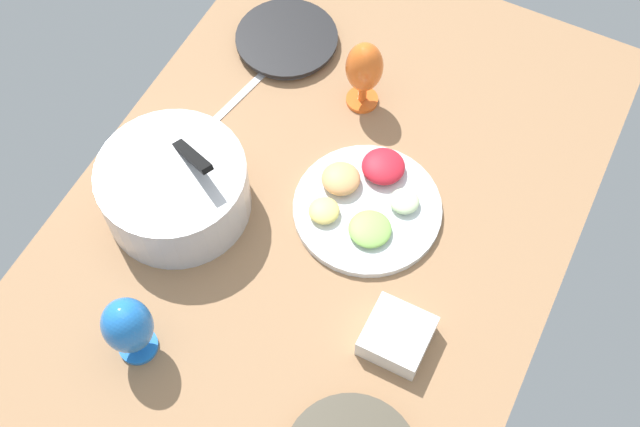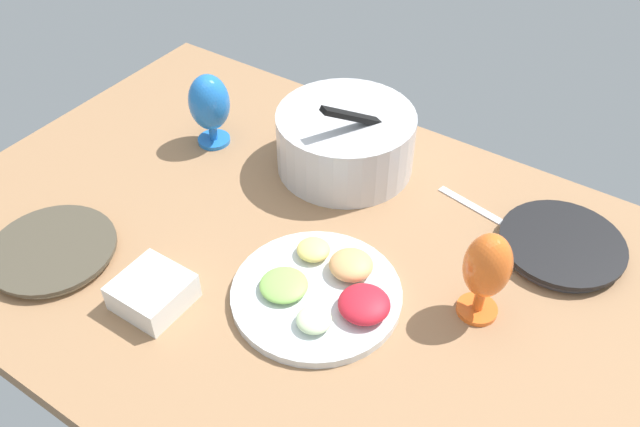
{
  "view_description": "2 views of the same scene",
  "coord_description": "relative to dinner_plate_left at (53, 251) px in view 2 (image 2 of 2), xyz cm",
  "views": [
    {
      "loc": [
        -74.5,
        -39.11,
        153.07
      ],
      "look_at": [
        0.14,
        -1.43,
        5.87
      ],
      "focal_mm": 45.62,
      "sensor_mm": 36.0,
      "label": 1
    },
    {
      "loc": [
        54.46,
        -76.36,
        96.03
      ],
      "look_at": [
        -0.61,
        5.78,
        5.87
      ],
      "focal_mm": 37.24,
      "sensor_mm": 36.0,
      "label": 2
    }
  ],
  "objects": [
    {
      "name": "ground_plane",
      "position": [
        41.69,
        28.97,
        -3.2
      ],
      "size": [
        160.0,
        104.0,
        4.0
      ],
      "primitive_type": "cube",
      "color": "#99704C"
    },
    {
      "name": "dinner_plate_left",
      "position": [
        0.0,
        0.0,
        0.0
      ],
      "size": [
        25.32,
        25.32,
        2.32
      ],
      "color": "beige",
      "rests_on": "ground_plane"
    },
    {
      "name": "dinner_plate_right",
      "position": [
        84.1,
        57.98,
        0.2
      ],
      "size": [
        25.07,
        25.07,
        2.69
      ],
      "color": "#4C4C51",
      "rests_on": "ground_plane"
    },
    {
      "name": "mixing_bowl",
      "position": [
        32.92,
        57.31,
        6.29
      ],
      "size": [
        31.35,
        31.35,
        21.2
      ],
      "color": "silver",
      "rests_on": "ground_plane"
    },
    {
      "name": "fruit_platter",
      "position": [
        50.97,
        20.89,
        0.59
      ],
      "size": [
        32.24,
        32.24,
        5.56
      ],
      "color": "silver",
      "rests_on": "ground_plane"
    },
    {
      "name": "hurricane_glass_blue",
      "position": [
        1.48,
        47.43,
        9.46
      ],
      "size": [
        9.67,
        9.67,
        18.21
      ],
      "color": "blue",
      "rests_on": "ground_plane"
    },
    {
      "name": "hurricane_glass_orange",
      "position": [
        76.49,
        33.97,
        10.24
      ],
      "size": [
        8.49,
        8.49,
        19.0
      ],
      "color": "orange",
      "rests_on": "ground_plane"
    },
    {
      "name": "square_bowl_white",
      "position": [
        25.52,
        2.38,
        1.94
      ],
      "size": [
        12.44,
        12.44,
        5.64
      ],
      "color": "white",
      "rests_on": "ground_plane"
    },
    {
      "name": "fork_by_right_plate",
      "position": [
        64.21,
        60.33,
        -0.9
      ],
      "size": [
        18.01,
        5.2,
        0.6
      ],
      "primitive_type": "cube",
      "rotation": [
        0.0,
        0.0,
        -0.19
      ],
      "color": "silver",
      "rests_on": "ground_plane"
    }
  ]
}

